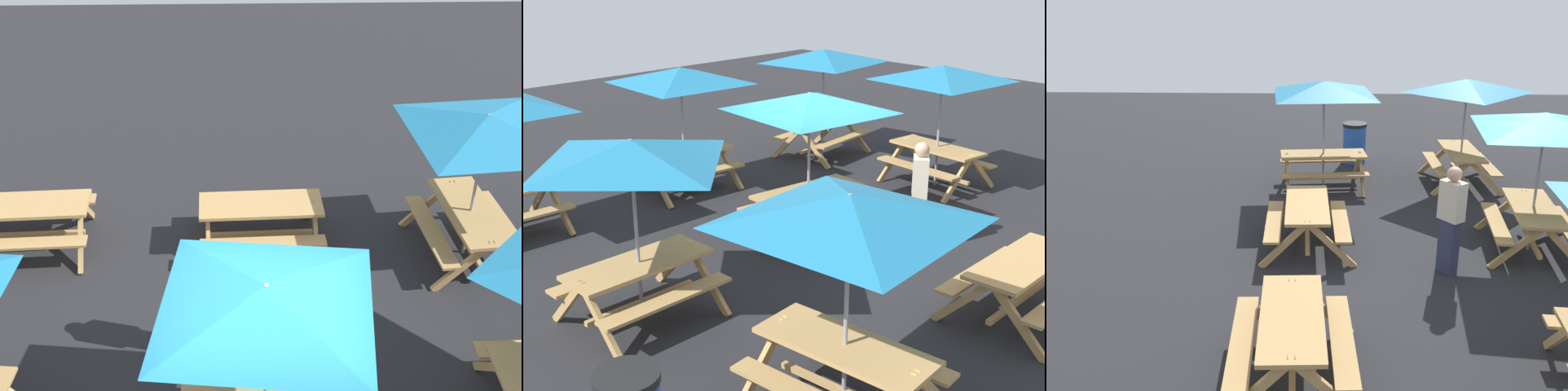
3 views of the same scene
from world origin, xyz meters
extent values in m
plane|color=#232326|center=(0.00, 0.00, 0.00)|extent=(29.66, 29.66, 0.00)
cube|color=tan|center=(0.13, 3.45, 0.74)|extent=(1.82, 0.77, 0.05)
cube|color=tan|center=(0.16, 2.90, 0.45)|extent=(1.81, 0.33, 0.04)
cube|color=tan|center=(0.11, 4.00, 0.45)|extent=(1.81, 0.33, 0.04)
cube|color=tan|center=(-0.63, 3.06, 0.37)|extent=(0.09, 0.80, 0.81)
cube|color=tan|center=(-0.66, 3.79, 0.37)|extent=(0.09, 0.80, 0.81)
cube|color=tan|center=(0.93, 3.12, 0.37)|extent=(0.09, 0.80, 0.81)
cube|color=tan|center=(0.90, 3.84, 0.37)|extent=(0.09, 0.80, 0.81)
cube|color=tan|center=(0.13, 3.45, 0.22)|extent=(1.56, 0.13, 0.06)
cube|color=tan|center=(-3.29, 3.52, 0.74)|extent=(1.83, 0.79, 0.05)
cube|color=tan|center=(-3.26, 2.97, 0.45)|extent=(1.81, 0.35, 0.04)
cube|color=tan|center=(-3.32, 4.06, 0.45)|extent=(1.81, 0.35, 0.04)
cube|color=tan|center=(-4.05, 3.11, 0.37)|extent=(0.10, 0.80, 0.81)
cube|color=tan|center=(-2.49, 3.19, 0.37)|extent=(0.10, 0.80, 0.81)
cube|color=tan|center=(-2.53, 3.92, 0.37)|extent=(0.10, 0.80, 0.81)
cube|color=tan|center=(-3.29, 3.52, 0.22)|extent=(1.56, 0.15, 0.06)
cube|color=tan|center=(3.15, 3.20, 0.74)|extent=(0.87, 1.86, 0.05)
cube|color=tan|center=(3.70, 3.25, 0.45)|extent=(0.44, 1.82, 0.04)
cube|color=tan|center=(2.61, 3.14, 0.45)|extent=(0.44, 1.82, 0.04)
cube|color=tan|center=(3.59, 2.46, 0.37)|extent=(0.80, 0.14, 0.81)
cube|color=tan|center=(2.87, 2.38, 0.37)|extent=(0.80, 0.14, 0.81)
cube|color=tan|center=(3.44, 4.01, 0.37)|extent=(0.80, 0.14, 0.81)
cube|color=tan|center=(2.71, 3.94, 0.37)|extent=(0.80, 0.14, 0.81)
cube|color=tan|center=(3.15, 3.20, 0.22)|extent=(0.22, 1.56, 0.06)
cylinder|color=gray|center=(3.15, 3.20, 1.15)|extent=(0.04, 0.04, 2.30)
pyramid|color=teal|center=(3.15, 3.20, 2.16)|extent=(2.81, 2.81, 0.28)
cube|color=tan|center=(0.09, -0.21, 0.74)|extent=(1.87, 0.90, 0.05)
cube|color=tan|center=(0.03, -0.76, 0.45)|extent=(1.82, 0.46, 0.04)
cube|color=tan|center=(0.16, 0.33, 0.45)|extent=(1.82, 0.46, 0.04)
cube|color=tan|center=(-0.72, -0.49, 0.37)|extent=(0.15, 0.80, 0.81)
cube|color=tan|center=(-0.64, 0.24, 0.37)|extent=(0.15, 0.80, 0.81)
cube|color=tan|center=(0.83, -0.66, 0.37)|extent=(0.15, 0.80, 0.81)
cube|color=tan|center=(0.91, 0.06, 0.37)|extent=(0.15, 0.80, 0.81)
cube|color=tan|center=(0.09, -0.21, 0.22)|extent=(1.56, 0.24, 0.06)
cylinder|color=gray|center=(0.09, -0.21, 1.15)|extent=(0.04, 0.04, 2.30)
pyramid|color=teal|center=(0.09, -0.21, 2.16)|extent=(2.81, 2.81, 0.28)
cube|color=tan|center=(3.51, 0.20, 0.74)|extent=(1.81, 0.73, 0.05)
cube|color=tan|center=(3.52, -0.35, 0.45)|extent=(1.80, 0.29, 0.04)
cube|color=tan|center=(3.50, 0.75, 0.45)|extent=(1.80, 0.29, 0.04)
cube|color=tan|center=(2.74, -0.18, 0.37)|extent=(0.07, 0.80, 0.81)
cube|color=tan|center=(2.72, 0.55, 0.37)|extent=(0.07, 0.80, 0.81)
cube|color=tan|center=(4.30, -0.15, 0.37)|extent=(0.07, 0.80, 0.81)
cube|color=tan|center=(4.28, 0.58, 0.37)|extent=(0.07, 0.80, 0.81)
cube|color=tan|center=(3.51, 0.20, 0.22)|extent=(1.56, 0.10, 0.06)
cylinder|color=gray|center=(3.51, 0.20, 1.15)|extent=(0.04, 0.04, 2.30)
pyramid|color=teal|center=(3.51, 0.20, 2.16)|extent=(2.03, 2.03, 0.28)
cube|color=tan|center=(-3.04, 0.49, 0.37)|extent=(0.80, 0.13, 0.81)
cylinder|color=blue|center=(5.12, 2.44, 0.45)|extent=(0.56, 0.56, 0.90)
cylinder|color=black|center=(5.12, 2.44, 0.94)|extent=(0.59, 0.59, 0.08)
cube|color=#2D334C|center=(-0.72, 1.29, 0.42)|extent=(0.33, 0.31, 0.85)
cube|color=beige|center=(-0.72, 1.29, 1.15)|extent=(0.42, 0.39, 0.60)
sphere|color=tan|center=(-0.72, 1.29, 1.56)|extent=(0.22, 0.22, 0.22)
camera|label=1|loc=(-0.08, -5.36, 6.63)|focal=50.00mm
camera|label=2|loc=(7.87, 7.15, 4.45)|focal=50.00mm
camera|label=3|loc=(-8.77, 3.19, 4.12)|focal=40.00mm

